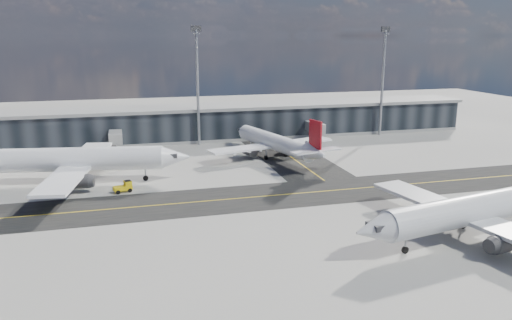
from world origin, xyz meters
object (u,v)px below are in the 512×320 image
at_px(service_van, 298,153).
at_px(airliner_redtail, 276,143).
at_px(airliner_near, 481,208).
at_px(baggage_tug, 124,187).
at_px(airliner_af, 68,160).

bearing_deg(service_van, airliner_redtail, 174.61).
bearing_deg(airliner_near, baggage_tug, 44.14).
distance_m(airliner_redtail, baggage_tug, 37.19).
height_order(airliner_redtail, airliner_near, airliner_near).
bearing_deg(airliner_af, airliner_redtail, 110.88).
bearing_deg(baggage_tug, service_van, 98.66).
relative_size(airliner_near, service_van, 8.78).
bearing_deg(airliner_af, airliner_near, 63.13).
bearing_deg(airliner_af, baggage_tug, 58.26).
bearing_deg(service_van, airliner_af, -177.15).
bearing_deg(airliner_redtail, airliner_near, -89.71).
xyz_separation_m(airliner_af, baggage_tug, (9.82, -8.63, -3.37)).
distance_m(airliner_near, baggage_tug, 56.90).
height_order(airliner_redtail, service_van, airliner_redtail).
relative_size(airliner_redtail, service_van, 7.61).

